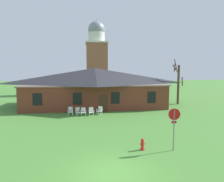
% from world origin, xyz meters
% --- Properties ---
extents(ground_plane, '(200.00, 200.00, 0.00)m').
position_xyz_m(ground_plane, '(0.00, 0.00, 0.00)').
color(ground_plane, '#477F33').
extents(brick_building, '(20.30, 10.40, 5.71)m').
position_xyz_m(brick_building, '(0.00, 20.66, 2.91)').
color(brick_building, brown).
rests_on(brick_building, ground).
extents(dome_tower, '(5.18, 5.18, 17.65)m').
position_xyz_m(dome_tower, '(1.19, 37.85, 8.01)').
color(dome_tower, '#93563D').
rests_on(dome_tower, ground).
extents(stop_sign, '(0.80, 0.16, 2.85)m').
position_xyz_m(stop_sign, '(4.42, 2.43, 2.02)').
color(stop_sign, slate).
rests_on(stop_sign, ground).
extents(lawn_chair_by_porch, '(0.65, 0.68, 0.96)m').
position_xyz_m(lawn_chair_by_porch, '(-3.20, 14.22, 0.50)').
color(lawn_chair_by_porch, white).
rests_on(lawn_chair_by_porch, ground).
extents(lawn_chair_near_door, '(0.80, 0.84, 0.96)m').
position_xyz_m(lawn_chair_near_door, '(-2.28, 13.86, 0.50)').
color(lawn_chair_near_door, silver).
rests_on(lawn_chair_near_door, ground).
extents(lawn_chair_left_end, '(0.67, 0.70, 0.96)m').
position_xyz_m(lawn_chair_left_end, '(-1.65, 13.66, 0.50)').
color(lawn_chair_left_end, white).
rests_on(lawn_chair_left_end, ground).
extents(lawn_chair_middle, '(0.67, 0.70, 0.96)m').
position_xyz_m(lawn_chair_middle, '(-0.73, 13.67, 0.50)').
color(lawn_chair_middle, white).
rests_on(lawn_chair_middle, ground).
extents(lawn_chair_right_end, '(0.81, 0.85, 0.96)m').
position_xyz_m(lawn_chair_right_end, '(0.32, 14.23, 0.50)').
color(lawn_chair_right_end, white).
rests_on(lawn_chair_right_end, ground).
extents(bare_tree_beside_building, '(1.84, 1.83, 7.13)m').
position_xyz_m(bare_tree_beside_building, '(13.09, 20.11, 3.52)').
color(bare_tree_beside_building, brown).
rests_on(bare_tree_beside_building, ground).
extents(fire_hydrant, '(0.36, 0.28, 0.79)m').
position_xyz_m(fire_hydrant, '(2.41, 2.77, 0.38)').
color(fire_hydrant, red).
rests_on(fire_hydrant, ground).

